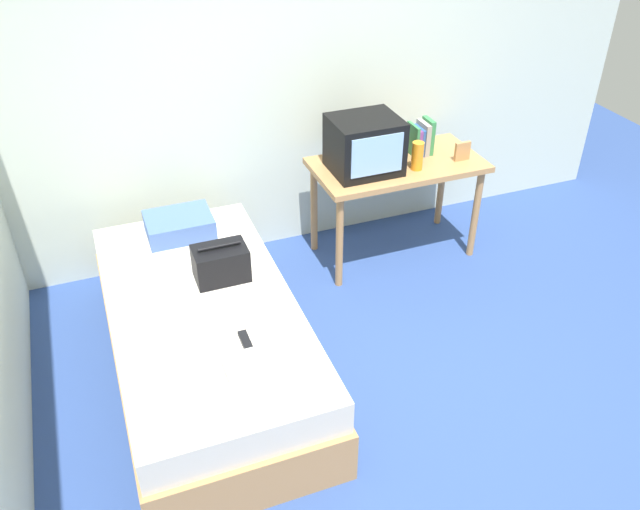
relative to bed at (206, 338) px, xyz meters
The scene contains 14 objects.
ground_plane 1.26m from the bed, 38.02° to the right, with size 8.00×8.00×0.00m, color #2D4784.
wall_back 1.89m from the bed, 51.92° to the left, with size 5.20×0.10×2.60m, color silver.
bed is the anchor object (origin of this frame).
desk 1.75m from the bed, 25.82° to the left, with size 1.16×0.60×0.73m.
tv 1.61m from the bed, 29.57° to the left, with size 0.44×0.39×0.36m.
water_bottle 1.82m from the bed, 20.81° to the left, with size 0.08×0.08×0.19m, color orange.
book_row 2.02m from the bed, 25.15° to the left, with size 0.14×0.16×0.24m.
picture_frame 2.13m from the bed, 17.55° to the left, with size 0.11×0.02×0.13m, color #B27F4C.
pillow 0.80m from the bed, 87.77° to the left, with size 0.41×0.31×0.13m, color #4766AD.
handbag 0.43m from the bed, 48.02° to the left, with size 0.30×0.20×0.22m.
magazine 0.45m from the bed, 116.07° to the right, with size 0.21×0.29×0.01m, color white.
remote_dark 0.50m from the bed, 71.23° to the right, with size 0.04×0.16×0.02m, color black.
remote_silver 0.41m from the bed, 127.31° to the left, with size 0.04×0.14×0.02m, color #B7B7BC.
folded_towel 0.70m from the bed, 78.75° to the right, with size 0.28×0.22×0.06m, color white.
Camera 1 is at (-1.37, -2.07, 2.71)m, focal length 36.84 mm.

